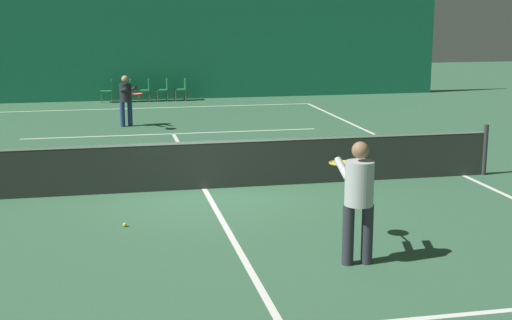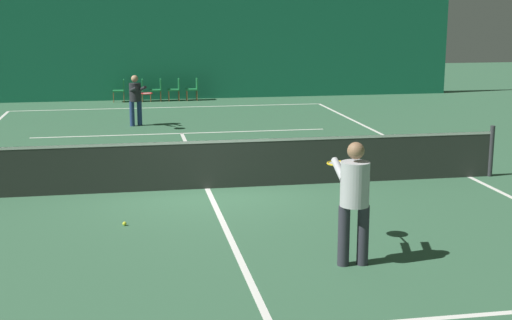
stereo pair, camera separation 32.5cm
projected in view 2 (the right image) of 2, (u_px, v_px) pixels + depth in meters
The scene contains 15 objects.
ground_plane at pixel (207, 189), 13.89m from camera, with size 60.00×60.00×0.00m, color #386647.
backdrop_curtain at pixel (164, 40), 27.19m from camera, with size 23.00×0.12×4.58m.
court_line_baseline_far at pixel (170, 107), 25.34m from camera, with size 11.00×0.10×0.00m.
court_line_service_far at pixel (182, 133), 20.05m from camera, with size 8.25×0.10×0.00m.
court_line_sideline_right at pixel (469, 177), 14.85m from camera, with size 0.10×23.80×0.00m.
court_line_centre at pixel (207, 188), 13.89m from camera, with size 0.10×12.80×0.00m.
tennis_net at pixel (207, 163), 13.78m from camera, with size 12.00×0.10×1.07m.
player_near at pixel (354, 194), 9.59m from camera, with size 0.46×1.39×1.71m.
player_far at pixel (136, 97), 21.14m from camera, with size 0.75×1.32×1.51m.
courtside_chair_0 at pixel (121, 89), 26.74m from camera, with size 0.44×0.44×0.84m.
courtside_chair_1 at pixel (139, 89), 26.86m from camera, with size 0.44×0.44×0.84m.
courtside_chair_2 at pixel (157, 88), 26.98m from camera, with size 0.44×0.44×0.84m.
courtside_chair_3 at pixel (176, 88), 27.10m from camera, with size 0.44×0.44×0.84m.
courtside_chair_4 at pixel (194, 88), 27.22m from camera, with size 0.44×0.44×0.84m.
tennis_ball at pixel (125, 224), 11.51m from camera, with size 0.07×0.07×0.07m.
Camera 2 is at (-1.47, -13.43, 3.43)m, focal length 50.00 mm.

